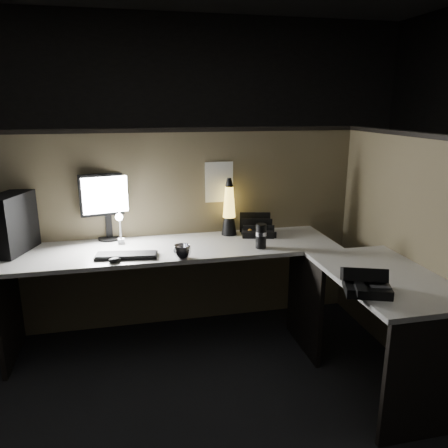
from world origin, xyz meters
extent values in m
plane|color=black|center=(0.00, 0.00, 0.00)|extent=(6.00, 6.00, 0.00)
plane|color=#282623|center=(0.00, 3.00, 1.35)|extent=(6.00, 0.00, 6.00)
cube|color=brown|center=(0.00, 0.93, 0.75)|extent=(2.66, 0.06, 1.50)
cube|color=brown|center=(1.33, 0.10, 0.75)|extent=(0.06, 1.66, 1.50)
cube|color=#B8B5AE|center=(-0.15, 0.60, 0.71)|extent=(2.30, 0.60, 0.03)
cube|color=#B8B5AE|center=(1.00, -0.20, 0.71)|extent=(0.60, 1.00, 0.03)
cube|color=black|center=(-1.28, 0.60, 0.35)|extent=(0.03, 0.55, 0.70)
cube|color=black|center=(1.00, -0.68, 0.35)|extent=(0.55, 0.03, 0.70)
cube|color=black|center=(0.72, 0.30, 0.35)|extent=(0.03, 0.55, 0.70)
cube|color=black|center=(-1.22, 0.73, 0.93)|extent=(0.28, 0.41, 0.40)
cylinder|color=black|center=(-0.60, 0.88, 0.74)|extent=(0.16, 0.16, 0.01)
cube|color=black|center=(-0.60, 0.90, 0.83)|extent=(0.05, 0.04, 0.18)
cube|color=black|center=(-0.60, 0.89, 1.07)|extent=(0.38, 0.10, 0.31)
cube|color=white|center=(-0.60, 0.87, 1.07)|extent=(0.33, 0.07, 0.26)
cube|color=black|center=(-0.48, 0.45, 0.74)|extent=(0.41, 0.19, 0.02)
ellipsoid|color=black|center=(-0.56, 0.36, 0.75)|extent=(0.09, 0.08, 0.03)
cube|color=white|center=(-0.52, 0.75, 0.75)|extent=(0.05, 0.06, 0.03)
cylinder|color=white|center=(-0.52, 0.75, 0.87)|extent=(0.01, 0.01, 0.20)
cylinder|color=white|center=(-0.52, 0.68, 0.97)|extent=(0.01, 0.14, 0.01)
sphere|color=white|center=(-0.52, 0.60, 0.96)|extent=(0.05, 0.05, 0.05)
cube|color=black|center=(0.50, 0.74, 0.75)|extent=(0.28, 0.26, 0.05)
cube|color=black|center=(0.50, 0.71, 0.79)|extent=(0.23, 0.07, 0.08)
cube|color=black|center=(0.50, 0.81, 0.83)|extent=(0.23, 0.07, 0.16)
cone|color=black|center=(0.29, 0.80, 0.80)|extent=(0.12, 0.12, 0.14)
cone|color=yellow|center=(0.29, 0.80, 0.99)|extent=(0.10, 0.10, 0.23)
sphere|color=#9A4216|center=(0.29, 0.80, 0.91)|extent=(0.05, 0.05, 0.05)
sphere|color=#9A4216|center=(0.29, 0.80, 1.00)|extent=(0.03, 0.03, 0.03)
cone|color=black|center=(0.29, 0.80, 1.13)|extent=(0.06, 0.06, 0.06)
cylinder|color=black|center=(0.43, 0.44, 0.82)|extent=(0.08, 0.08, 0.17)
imported|color=silver|center=(-0.13, 0.34, 0.78)|extent=(0.15, 0.15, 0.09)
sphere|color=#FF9D28|center=(0.44, 0.74, 0.77)|extent=(0.05, 0.05, 0.05)
cube|color=white|center=(0.23, 0.90, 1.12)|extent=(0.22, 0.00, 0.31)
cube|color=black|center=(0.76, -0.40, 0.76)|extent=(0.29, 0.27, 0.05)
cube|color=black|center=(0.76, -0.36, 0.82)|extent=(0.26, 0.21, 0.11)
cube|color=black|center=(0.69, -0.45, 0.79)|extent=(0.11, 0.18, 0.04)
cube|color=#3F3F42|center=(0.81, -0.43, 0.78)|extent=(0.13, 0.13, 0.00)
camera|label=1|loc=(-0.45, -2.32, 1.70)|focal=35.00mm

